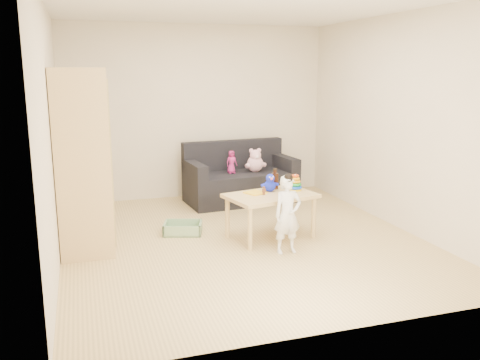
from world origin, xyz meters
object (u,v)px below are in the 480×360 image
object	(u,v)px
play_table	(271,216)
toddler	(288,216)
wardrobe	(82,159)
sofa	(241,187)

from	to	relation	value
play_table	toddler	distance (m)	0.54
wardrobe	toddler	world-z (taller)	wardrobe
sofa	play_table	distance (m)	1.71
toddler	play_table	bearing A→B (deg)	87.06
toddler	sofa	bearing A→B (deg)	83.19
wardrobe	toddler	size ratio (longest dim) A/B	2.37
wardrobe	sofa	bearing A→B (deg)	30.49
wardrobe	play_table	bearing A→B (deg)	-10.64
sofa	play_table	world-z (taller)	play_table
wardrobe	toddler	distance (m)	2.31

